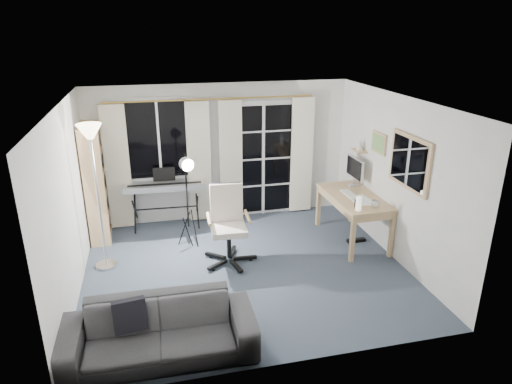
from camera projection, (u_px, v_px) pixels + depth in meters
floor at (245, 270)px, 6.57m from camera, size 4.50×4.00×0.02m
window at (159, 139)px, 7.62m from camera, size 1.20×0.08×1.40m
french_door at (263, 160)px, 8.18m from camera, size 1.32×0.09×2.11m
curtains at (214, 161)px, 7.88m from camera, size 3.60×0.07×2.13m
bookshelf at (94, 185)px, 7.28m from camera, size 0.34×0.89×1.89m
torchiere_lamp at (92, 154)px, 6.06m from camera, size 0.36×0.36×2.10m
keyboard_piano at (165, 187)px, 7.64m from camera, size 1.37×0.70×0.98m
studio_light at (187, 175)px, 6.81m from camera, size 0.33×0.33×1.50m
office_chair at (227, 217)px, 6.65m from camera, size 0.77×0.79×1.14m
desk at (354, 201)px, 7.23m from camera, size 0.74×1.44×0.77m
monitor at (355, 169)px, 7.55m from camera, size 0.19×0.55×0.48m
desk_clutter at (356, 211)px, 7.03m from camera, size 0.44×0.87×0.97m
mug at (375, 203)px, 6.74m from camera, size 0.13×0.10×0.13m
wall_mirror at (410, 162)px, 6.19m from camera, size 0.04×0.94×0.74m
framed_print at (379, 143)px, 7.00m from camera, size 0.03×0.42×0.32m
wall_shelf at (359, 147)px, 7.51m from camera, size 0.16×0.30×0.18m
sofa at (158, 323)px, 4.75m from camera, size 2.03×0.63×0.79m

